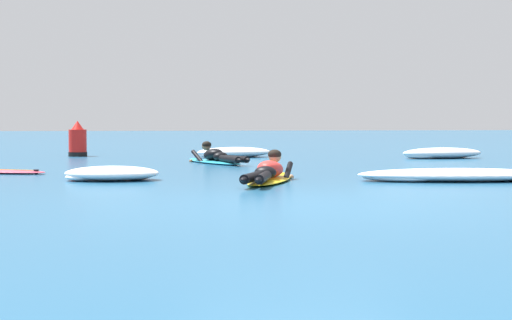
% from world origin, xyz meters
% --- Properties ---
extents(ground_plane, '(120.00, 120.00, 0.00)m').
position_xyz_m(ground_plane, '(0.00, 10.00, 0.00)').
color(ground_plane, '#235B84').
extents(surfer_near, '(1.35, 2.65, 0.54)m').
position_xyz_m(surfer_near, '(0.19, 3.08, 0.14)').
color(surfer_near, yellow).
rests_on(surfer_near, ground).
extents(surfer_far, '(1.32, 2.65, 0.55)m').
position_xyz_m(surfer_far, '(-0.03, 8.42, 0.13)').
color(surfer_far, '#2DB2D1').
rests_on(surfer_far, ground).
extents(whitewater_front, '(3.28, 1.42, 0.20)m').
position_xyz_m(whitewater_front, '(3.20, 2.85, 0.09)').
color(whitewater_front, white).
rests_on(whitewater_front, ground).
extents(whitewater_mid_left, '(2.23, 1.06, 0.28)m').
position_xyz_m(whitewater_mid_left, '(5.97, 9.89, 0.13)').
color(whitewater_mid_left, white).
rests_on(whitewater_mid_left, ground).
extents(whitewater_mid_right, '(2.12, 1.25, 0.27)m').
position_xyz_m(whitewater_mid_right, '(0.76, 11.31, 0.13)').
color(whitewater_mid_right, white).
rests_on(whitewater_mid_right, ground).
extents(whitewater_back, '(1.64, 1.21, 0.23)m').
position_xyz_m(whitewater_back, '(-2.22, 3.89, 0.11)').
color(whitewater_back, white).
rests_on(whitewater_back, ground).
extents(channel_marker_buoy, '(0.50, 0.50, 0.97)m').
position_xyz_m(channel_marker_buoy, '(-3.36, 12.57, 0.38)').
color(channel_marker_buoy, red).
rests_on(channel_marker_buoy, ground).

